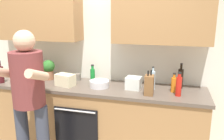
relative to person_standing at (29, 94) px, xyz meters
name	(u,v)px	position (x,y,z in m)	size (l,w,h in m)	color
back_wall_unit	(99,37)	(0.49, 0.93, 0.52)	(4.00, 0.38, 2.50)	silver
counter	(93,118)	(0.49, 0.66, -0.52)	(2.84, 0.67, 0.90)	#A37547
person_standing	(29,94)	(0.00, 0.00, 0.00)	(0.49, 0.45, 1.65)	#383D4C
bottle_soy	(181,78)	(1.57, 0.85, 0.06)	(0.07, 0.07, 0.32)	black
bottle_soda	(93,74)	(0.41, 0.87, 0.02)	(0.06, 0.06, 0.23)	#198C33
bottle_juice	(174,84)	(1.49, 0.67, 0.02)	(0.06, 0.06, 0.23)	orange
bottle_water	(153,80)	(1.25, 0.71, 0.05)	(0.06, 0.06, 0.28)	silver
bottle_wine	(1,74)	(-0.74, 0.47, 0.05)	(0.08, 0.08, 0.30)	#471419
bottle_oil	(34,69)	(-0.42, 0.75, 0.06)	(0.07, 0.07, 0.31)	olive
bottle_vinegar	(40,70)	(-0.41, 0.87, 0.02)	(0.06, 0.06, 0.25)	brown
bottle_hotsauce	(179,86)	(1.55, 0.55, 0.05)	(0.06, 0.06, 0.28)	red
cup_stoneware	(78,77)	(0.20, 0.84, -0.02)	(0.09, 0.09, 0.09)	slate
mixing_bowl	(99,84)	(0.59, 0.63, -0.03)	(0.25, 0.25, 0.08)	silver
knife_block	(149,85)	(1.22, 0.51, 0.04)	(0.10, 0.14, 0.29)	brown
potted_herb	(49,69)	(-0.20, 0.78, 0.08)	(0.17, 0.17, 0.28)	#9E6647
grocery_bag_produce	(134,83)	(1.02, 0.67, 0.00)	(0.18, 0.17, 0.15)	silver
grocery_bag_rice	(65,80)	(0.15, 0.57, 0.00)	(0.24, 0.15, 0.15)	beige
grocery_bag_bread	(20,70)	(-0.63, 0.73, 0.05)	(0.21, 0.16, 0.24)	tan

